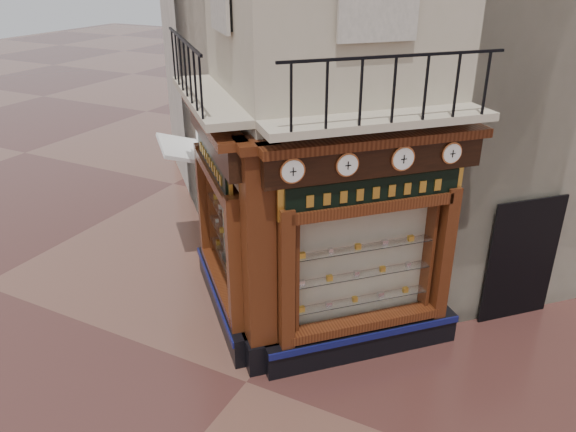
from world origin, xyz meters
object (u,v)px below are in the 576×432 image
Objects in this scene: clock_a at (292,171)px; clock_c at (403,158)px; clock_b at (347,165)px; awning at (192,252)px; clock_d at (452,153)px; signboard_right at (374,191)px; corner_pilaster at (259,265)px; signboard_left at (213,162)px.

clock_c is (1.22, 1.22, 0.00)m from clock_a.
clock_b is (0.59, 0.59, 0.00)m from clock_a.
clock_b is at bearing -160.10° from awning.
clock_c is at bearing 0.00° from clock_a.
clock_d is 1.31m from signboard_right.
signboard_right is (1.46, 1.01, 1.15)m from corner_pilaster.
clock_a is 6.07m from awning.
awning is at bearing 118.75° from clock_c.
clock_c is at bearing -11.37° from corner_pilaster.
clock_b is 2.72m from signboard_left.
clock_b is 0.21× the size of awning.
corner_pilaster is at bearing 133.42° from clock_a.
corner_pilaster is at bearing -173.45° from awning.
signboard_right is (-0.34, -0.19, -0.52)m from clock_c.
corner_pilaster is at bearing 171.77° from clock_d.
clock_d is at bearing 0.00° from clock_c.
clock_d reaches higher than awning.
awning is 6.04m from signboard_right.
signboard_left is 2.92m from signboard_right.
awning is (-5.82, 0.94, -3.62)m from clock_d.
clock_c is (1.80, 1.20, 1.67)m from corner_pilaster.
signboard_right is (0.29, 0.44, -0.52)m from clock_b.
signboard_left is (-2.05, 1.03, -0.52)m from clock_a.
clock_d is at bearing 0.00° from clock_b.
clock_d reaches higher than signboard_left.
clock_d is 6.92m from awning.
clock_a is at bearing -175.30° from signboard_right.
signboard_right is at bearing -154.29° from awning.
awning is at bearing 100.70° from clock_a.
clock_c reaches higher than awning.
clock_b is at bearing -144.58° from signboard_left.
corner_pilaster is 2.74m from clock_c.
corner_pilaster is 2.12m from clock_b.
corner_pilaster reaches higher than clock_a.
awning is (-5.24, 1.53, -3.62)m from clock_c.
corner_pilaster is 2.08× the size of signboard_left.
clock_a is at bearing -46.58° from corner_pilaster.
clock_c is 0.83m from clock_d.
clock_b is 0.89m from clock_c.
signboard_left is at bearing 135.00° from signboard_right.
clock_c is (0.63, 0.63, 0.00)m from clock_b.
clock_c reaches higher than signboard_right.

